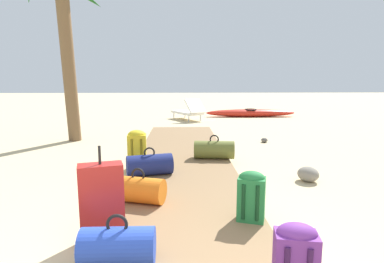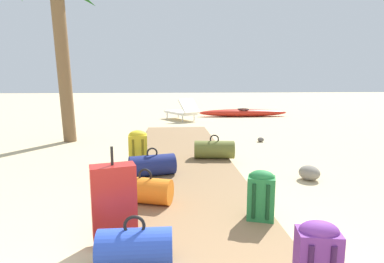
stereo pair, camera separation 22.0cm
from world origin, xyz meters
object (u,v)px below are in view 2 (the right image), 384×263
object	(u,v)px
backpack_yellow	(138,147)
lounge_chair	(182,111)
palm_tree_far_left	(58,4)
duffel_bag_olive	(214,150)
duffel_bag_orange	(146,190)
backpack_green	(261,194)
kayak	(243,113)
backpack_purple	(317,258)
suitcase_red	(114,201)
duffel_bag_navy	(152,165)
duffel_bag_blue	(135,248)

from	to	relation	value
backpack_yellow	lounge_chair	bearing A→B (deg)	81.00
backpack_yellow	palm_tree_far_left	world-z (taller)	palm_tree_far_left
duffel_bag_olive	duffel_bag_orange	size ratio (longest dim) A/B	1.13
backpack_green	palm_tree_far_left	xyz separation A→B (m)	(-3.28, 4.60, 2.75)
backpack_yellow	kayak	distance (m)	8.12
lounge_chair	duffel_bag_olive	bearing A→B (deg)	-87.32
backpack_purple	suitcase_red	world-z (taller)	suitcase_red
duffel_bag_orange	duffel_bag_navy	bearing A→B (deg)	88.41
duffel_bag_olive	kayak	distance (m)	7.27
duffel_bag_orange	lounge_chair	xyz separation A→B (m)	(0.79, 7.98, 0.10)
duffel_bag_navy	suitcase_red	distance (m)	1.84
backpack_purple	duffel_bag_blue	distance (m)	1.27
backpack_purple	kayak	distance (m)	10.82
palm_tree_far_left	kayak	size ratio (longest dim) A/B	1.18
duffel_bag_olive	kayak	size ratio (longest dim) A/B	0.21
kayak	backpack_purple	bearing A→B (deg)	-100.91
duffel_bag_navy	lounge_chair	size ratio (longest dim) A/B	0.43
duffel_bag_blue	duffel_bag_orange	bearing A→B (deg)	90.22
duffel_bag_blue	lounge_chair	bearing A→B (deg)	85.13
kayak	suitcase_red	bearing A→B (deg)	-109.62
palm_tree_far_left	suitcase_red	bearing A→B (deg)	-68.74
backpack_green	kayak	bearing A→B (deg)	77.68
duffel_bag_blue	kayak	size ratio (longest dim) A/B	0.16
duffel_bag_blue	palm_tree_far_left	world-z (taller)	palm_tree_far_left
duffel_bag_navy	kayak	world-z (taller)	duffel_bag_navy
backpack_yellow	lounge_chair	size ratio (longest dim) A/B	0.35
backpack_yellow	duffel_bag_navy	bearing A→B (deg)	-65.42
duffel_bag_blue	kayak	world-z (taller)	duffel_bag_blue
backpack_yellow	palm_tree_far_left	size ratio (longest dim) A/B	0.14
backpack_yellow	lounge_chair	world-z (taller)	lounge_chair
duffel_bag_blue	backpack_green	bearing A→B (deg)	32.02
backpack_purple	duffel_bag_olive	bearing A→B (deg)	91.81
duffel_bag_blue	suitcase_red	size ratio (longest dim) A/B	0.68
backpack_green	suitcase_red	world-z (taller)	suitcase_red
backpack_yellow	backpack_green	size ratio (longest dim) A/B	1.15
lounge_chair	kayak	bearing A→B (deg)	21.21
duffel_bag_olive	suitcase_red	xyz separation A→B (m)	(-1.29, -2.76, 0.17)
backpack_green	lounge_chair	xyz separation A→B (m)	(-0.38, 8.50, -0.02)
duffel_bag_navy	palm_tree_far_left	bearing A→B (deg)	125.10
duffel_bag_olive	palm_tree_far_left	bearing A→B (deg)	146.57
backpack_green	backpack_yellow	bearing A→B (deg)	123.54
suitcase_red	backpack_green	bearing A→B (deg)	10.31
backpack_yellow	backpack_green	xyz separation A→B (m)	(1.40, -2.10, -0.04)
backpack_purple	backpack_yellow	world-z (taller)	backpack_yellow
duffel_bag_olive	backpack_green	xyz separation A→B (m)	(0.10, -2.50, 0.10)
duffel_bag_orange	kayak	world-z (taller)	duffel_bag_orange
duffel_bag_olive	backpack_yellow	world-z (taller)	backpack_yellow
backpack_purple	suitcase_red	size ratio (longest dim) A/B	0.63
duffel_bag_blue	lounge_chair	xyz separation A→B (m)	(0.79, 9.23, 0.10)
backpack_green	lounge_chair	world-z (taller)	lounge_chair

